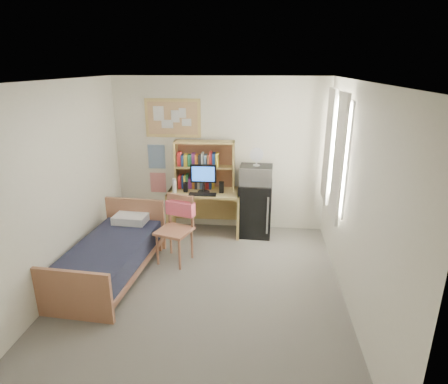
# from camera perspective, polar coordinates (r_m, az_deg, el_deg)

# --- Properties ---
(floor) EXTENTS (3.60, 4.20, 0.02)m
(floor) POSITION_cam_1_polar(r_m,az_deg,el_deg) (5.01, -3.46, -14.90)
(floor) COLOR slate
(floor) RESTS_ON ground
(ceiling) EXTENTS (3.60, 4.20, 0.02)m
(ceiling) POSITION_cam_1_polar(r_m,az_deg,el_deg) (4.17, -4.19, 16.49)
(ceiling) COLOR white
(ceiling) RESTS_ON wall_back
(wall_back) EXTENTS (3.60, 0.04, 2.60)m
(wall_back) POSITION_cam_1_polar(r_m,az_deg,el_deg) (6.41, -0.69, 5.62)
(wall_back) COLOR white
(wall_back) RESTS_ON floor
(wall_front) EXTENTS (3.60, 0.04, 2.60)m
(wall_front) POSITION_cam_1_polar(r_m,az_deg,el_deg) (2.58, -11.78, -16.25)
(wall_front) COLOR white
(wall_front) RESTS_ON floor
(wall_left) EXTENTS (0.04, 4.20, 2.60)m
(wall_left) POSITION_cam_1_polar(r_m,az_deg,el_deg) (5.03, -24.45, 0.14)
(wall_left) COLOR white
(wall_left) RESTS_ON floor
(wall_right) EXTENTS (0.04, 4.20, 2.60)m
(wall_right) POSITION_cam_1_polar(r_m,az_deg,el_deg) (4.49, 19.50, -1.37)
(wall_right) COLOR white
(wall_right) RESTS_ON floor
(window_unit) EXTENTS (0.10, 1.40, 1.70)m
(window_unit) POSITION_cam_1_polar(r_m,az_deg,el_deg) (5.53, 16.61, 5.86)
(window_unit) COLOR white
(window_unit) RESTS_ON wall_right
(curtain_left) EXTENTS (0.04, 0.55, 1.70)m
(curtain_left) POSITION_cam_1_polar(r_m,az_deg,el_deg) (5.14, 17.05, 4.88)
(curtain_left) COLOR white
(curtain_left) RESTS_ON wall_right
(curtain_right) EXTENTS (0.04, 0.55, 1.70)m
(curtain_right) POSITION_cam_1_polar(r_m,az_deg,el_deg) (5.91, 15.65, 6.75)
(curtain_right) COLOR white
(curtain_right) RESTS_ON wall_right
(bulletin_board) EXTENTS (0.94, 0.03, 0.64)m
(bulletin_board) POSITION_cam_1_polar(r_m,az_deg,el_deg) (6.42, -7.80, 11.10)
(bulletin_board) COLOR tan
(bulletin_board) RESTS_ON wall_back
(poster_wave) EXTENTS (0.30, 0.01, 0.42)m
(poster_wave) POSITION_cam_1_polar(r_m,az_deg,el_deg) (6.63, -10.23, 5.32)
(poster_wave) COLOR #265B9A
(poster_wave) RESTS_ON wall_back
(poster_japan) EXTENTS (0.28, 0.01, 0.36)m
(poster_japan) POSITION_cam_1_polar(r_m,az_deg,el_deg) (6.75, -10.00, 1.44)
(poster_japan) COLOR red
(poster_japan) RESTS_ON wall_back
(desk) EXTENTS (1.22, 0.64, 0.75)m
(desk) POSITION_cam_1_polar(r_m,az_deg,el_deg) (6.42, -3.00, -3.05)
(desk) COLOR #D5B767
(desk) RESTS_ON floor
(desk_chair) EXTENTS (0.62, 0.62, 0.99)m
(desk_chair) POSITION_cam_1_polar(r_m,az_deg,el_deg) (5.48, -7.60, -5.83)
(desk_chair) COLOR #B07553
(desk_chair) RESTS_ON floor
(mini_fridge) EXTENTS (0.55, 0.55, 0.91)m
(mini_fridge) POSITION_cam_1_polar(r_m,az_deg,el_deg) (6.35, 4.77, -2.57)
(mini_fridge) COLOR black
(mini_fridge) RESTS_ON floor
(bed) EXTENTS (1.02, 1.86, 0.49)m
(bed) POSITION_cam_1_polar(r_m,az_deg,el_deg) (5.38, -16.92, -9.97)
(bed) COLOR black
(bed) RESTS_ON floor
(hutch) EXTENTS (1.01, 0.29, 0.82)m
(hutch) POSITION_cam_1_polar(r_m,az_deg,el_deg) (6.31, -2.96, 4.10)
(hutch) COLOR #D5B767
(hutch) RESTS_ON desk
(monitor) EXTENTS (0.43, 0.05, 0.45)m
(monitor) POSITION_cam_1_polar(r_m,az_deg,el_deg) (6.16, -3.17, 1.95)
(monitor) COLOR black
(monitor) RESTS_ON desk
(keyboard) EXTENTS (0.45, 0.16, 0.02)m
(keyboard) POSITION_cam_1_polar(r_m,az_deg,el_deg) (6.10, -3.29, -0.37)
(keyboard) COLOR black
(keyboard) RESTS_ON desk
(speaker_left) EXTENTS (0.07, 0.07, 0.17)m
(speaker_left) POSITION_cam_1_polar(r_m,az_deg,el_deg) (6.25, -5.87, 0.74)
(speaker_left) COLOR black
(speaker_left) RESTS_ON desk
(speaker_right) EXTENTS (0.08, 0.08, 0.19)m
(speaker_right) POSITION_cam_1_polar(r_m,az_deg,el_deg) (6.17, -0.38, 0.71)
(speaker_right) COLOR black
(speaker_right) RESTS_ON desk
(water_bottle) EXTENTS (0.07, 0.07, 0.23)m
(water_bottle) POSITION_cam_1_polar(r_m,az_deg,el_deg) (6.23, -7.57, 0.95)
(water_bottle) COLOR white
(water_bottle) RESTS_ON desk
(hoodie) EXTENTS (0.45, 0.26, 0.21)m
(hoodie) POSITION_cam_1_polar(r_m,az_deg,el_deg) (5.53, -6.66, -2.48)
(hoodie) COLOR #FF6175
(hoodie) RESTS_ON desk_chair
(microwave) EXTENTS (0.54, 0.41, 0.30)m
(microwave) POSITION_cam_1_polar(r_m,az_deg,el_deg) (6.14, 4.92, 2.64)
(microwave) COLOR #B4B4B8
(microwave) RESTS_ON mini_fridge
(desk_fan) EXTENTS (0.22, 0.22, 0.27)m
(desk_fan) POSITION_cam_1_polar(r_m,az_deg,el_deg) (6.06, 4.99, 5.25)
(desk_fan) COLOR white
(desk_fan) RESTS_ON microwave
(pillow) EXTENTS (0.51, 0.37, 0.12)m
(pillow) POSITION_cam_1_polar(r_m,az_deg,el_deg) (5.86, -14.02, -3.94)
(pillow) COLOR white
(pillow) RESTS_ON bed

